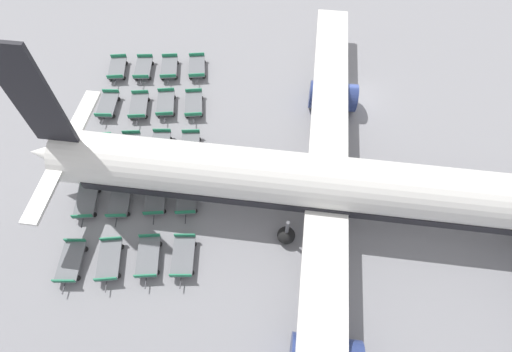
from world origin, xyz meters
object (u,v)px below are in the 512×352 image
baggage_dolly_row_mid_a_col_e (109,260)px  baggage_dolly_row_far_col_c (190,147)px  airplane (343,186)px  baggage_dolly_row_near_col_a (118,68)px  baggage_dolly_row_mid_a_col_a (143,68)px  baggage_dolly_row_mid_a_col_b (139,106)px  baggage_dolly_row_mid_b_col_e (148,257)px  baggage_dolly_row_far_col_d (187,197)px  baggage_dolly_row_near_col_d (87,201)px  baggage_dolly_row_near_col_e (71,262)px  baggage_dolly_row_mid_a_col_d (120,200)px  baggage_dolly_row_far_col_b (194,104)px  baggage_dolly_row_mid_a_col_c (130,148)px  baggage_dolly_row_mid_b_col_d (155,198)px  baggage_dolly_row_far_col_a (197,67)px  baggage_dolly_row_mid_b_col_b (166,104)px  baggage_dolly_row_mid_b_col_c (160,146)px  baggage_dolly_row_mid_b_col_a (169,68)px  baggage_dolly_row_near_col_c (100,150)px  baggage_dolly_row_near_col_b (108,105)px  baggage_dolly_row_far_col_e (183,256)px

baggage_dolly_row_mid_a_col_e → baggage_dolly_row_far_col_c: 10.37m
airplane → baggage_dolly_row_near_col_a: size_ratio=12.02×
baggage_dolly_row_mid_a_col_a → baggage_dolly_row_mid_a_col_b: bearing=5.6°
baggage_dolly_row_mid_b_col_e → baggage_dolly_row_far_col_c: bearing=169.5°
baggage_dolly_row_mid_b_col_e → airplane: bearing=107.7°
baggage_dolly_row_mid_b_col_e → baggage_dolly_row_far_col_d: size_ratio=1.00×
airplane → baggage_dolly_row_near_col_d: bearing=-90.3°
baggage_dolly_row_mid_a_col_e → baggage_dolly_row_near_col_e: bearing=-86.1°
baggage_dolly_row_mid_a_col_d → baggage_dolly_row_mid_a_col_a: bearing=-176.6°
baggage_dolly_row_mid_b_col_e → baggage_dolly_row_far_col_b: same height
baggage_dolly_row_mid_a_col_a → baggage_dolly_row_mid_a_col_e: (18.48, 1.10, 0.00)m
baggage_dolly_row_mid_a_col_c → baggage_dolly_row_mid_b_col_e: size_ratio=1.00×
baggage_dolly_row_mid_a_col_c → baggage_dolly_row_far_col_b: same height
baggage_dolly_row_mid_b_col_d → baggage_dolly_row_far_col_a: same height
baggage_dolly_row_mid_b_col_d → baggage_dolly_row_far_col_b: size_ratio=1.00×
baggage_dolly_row_near_col_d → baggage_dolly_row_mid_a_col_e: (4.43, 2.66, 0.00)m
baggage_dolly_row_mid_a_col_a → baggage_dolly_row_mid_a_col_e: size_ratio=0.99×
baggage_dolly_row_mid_b_col_b → baggage_dolly_row_mid_b_col_d: size_ratio=1.00×
baggage_dolly_row_mid_b_col_d → baggage_dolly_row_far_col_b: (-9.29, 1.76, 0.00)m
baggage_dolly_row_mid_a_col_b → baggage_dolly_row_mid_b_col_e: 13.87m
baggage_dolly_row_mid_b_col_c → baggage_dolly_row_far_col_d: (4.59, 2.64, 0.00)m
baggage_dolly_row_mid_a_col_b → baggage_dolly_row_mid_b_col_a: size_ratio=1.00×
baggage_dolly_row_mid_a_col_c → baggage_dolly_row_mid_b_col_d: (4.48, 2.77, 0.00)m
baggage_dolly_row_mid_a_col_c → baggage_dolly_row_mid_a_col_a: bearing=-176.5°
baggage_dolly_row_near_col_d → baggage_dolly_row_mid_a_col_c: size_ratio=1.00×
baggage_dolly_row_far_col_d → baggage_dolly_row_mid_b_col_b: bearing=-162.6°
baggage_dolly_row_mid_a_col_d → baggage_dolly_row_mid_b_col_b: size_ratio=0.99×
baggage_dolly_row_mid_b_col_a → baggage_dolly_row_mid_b_col_c: same height
baggage_dolly_row_mid_a_col_c → baggage_dolly_row_mid_b_col_a: bearing=169.2°
baggage_dolly_row_near_col_a → baggage_dolly_row_far_col_a: (-0.35, 7.25, 0.00)m
airplane → baggage_dolly_row_near_col_e: bearing=-75.7°
baggage_dolly_row_near_col_a → baggage_dolly_row_mid_b_col_e: bearing=18.3°
baggage_dolly_row_near_col_a → baggage_dolly_row_far_col_a: same height
airplane → baggage_dolly_row_near_col_e: 18.49m
baggage_dolly_row_mid_a_col_d → baggage_dolly_row_mid_b_col_e: 5.08m
baggage_dolly_row_mid_b_col_b → baggage_dolly_row_mid_b_col_a: bearing=-175.6°
baggage_dolly_row_near_col_a → baggage_dolly_row_mid_b_col_a: bearing=92.2°
airplane → baggage_dolly_row_mid_a_col_c: 16.75m
baggage_dolly_row_mid_a_col_b → baggage_dolly_row_mid_b_col_b: same height
baggage_dolly_row_mid_b_col_c → baggage_dolly_row_mid_a_col_c: bearing=-84.6°
baggage_dolly_row_near_col_c → baggage_dolly_row_mid_a_col_c: size_ratio=1.00×
baggage_dolly_row_near_col_e → baggage_dolly_row_mid_a_col_d: size_ratio=0.99×
baggage_dolly_row_mid_b_col_d → baggage_dolly_row_far_col_a: 14.06m
baggage_dolly_row_near_col_c → baggage_dolly_row_mid_a_col_d: bearing=29.2°
baggage_dolly_row_near_col_b → baggage_dolly_row_mid_b_col_d: same height
airplane → baggage_dolly_row_mid_b_col_d: bearing=-92.0°
baggage_dolly_row_mid_b_col_d → baggage_dolly_row_mid_a_col_d: bearing=-84.1°
airplane → baggage_dolly_row_near_col_a: (-14.09, -18.71, -2.73)m
baggage_dolly_row_mid_b_col_e → baggage_dolly_row_far_col_e: same height
baggage_dolly_row_near_col_a → baggage_dolly_row_mid_b_col_d: size_ratio=1.00×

